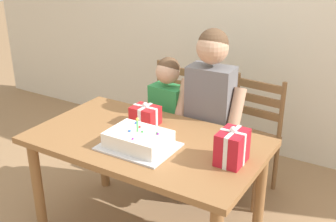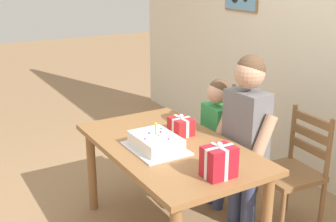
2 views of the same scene
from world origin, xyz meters
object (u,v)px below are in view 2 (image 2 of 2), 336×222
at_px(dining_table, 169,157).
at_px(gift_box_beside_cake, 219,162).
at_px(birthday_cake, 156,143).
at_px(child_older, 246,127).
at_px(child_younger, 217,131).
at_px(chair_right, 292,171).
at_px(chair_left, 232,140).
at_px(gift_box_red_large, 181,126).

height_order(dining_table, gift_box_beside_cake, gift_box_beside_cake).
xyz_separation_m(dining_table, birthday_cake, (0.03, -0.12, 0.15)).
bearing_deg(gift_box_beside_cake, child_older, 126.07).
relative_size(gift_box_beside_cake, child_older, 0.17).
bearing_deg(child_younger, chair_right, 30.62).
bearing_deg(chair_left, gift_box_red_large, -71.62).
height_order(child_older, child_younger, child_older).
bearing_deg(child_older, chair_left, 148.89).
xyz_separation_m(gift_box_red_large, child_younger, (-0.05, 0.38, -0.13)).
bearing_deg(gift_box_red_large, gift_box_beside_cake, -14.28).
distance_m(dining_table, child_older, 0.61).
height_order(dining_table, birthday_cake, birthday_cake).
distance_m(gift_box_beside_cake, child_younger, 0.95).
relative_size(birthday_cake, child_older, 0.32).
bearing_deg(chair_right, child_older, -120.44).
height_order(dining_table, child_older, child_older).
height_order(chair_left, child_older, child_older).
distance_m(dining_table, chair_left, 0.96).
relative_size(birthday_cake, chair_left, 0.48).
bearing_deg(chair_right, dining_table, -112.36).
bearing_deg(dining_table, child_older, 72.77).
height_order(gift_box_red_large, chair_right, chair_right).
height_order(chair_right, child_older, child_older).
bearing_deg(child_older, gift_box_red_large, -128.49).
distance_m(birthday_cake, child_younger, 0.72).
relative_size(birthday_cake, gift_box_red_large, 2.42).
relative_size(dining_table, child_younger, 1.33).
xyz_separation_m(birthday_cake, gift_box_beside_cake, (0.55, 0.12, 0.05)).
relative_size(chair_right, child_younger, 0.83).
bearing_deg(birthday_cake, chair_left, 111.07).
bearing_deg(child_older, child_younger, 179.91).
relative_size(dining_table, birthday_cake, 3.34).
distance_m(chair_left, child_older, 0.71).
relative_size(chair_left, child_younger, 0.83).
bearing_deg(dining_table, chair_right, 67.64).
bearing_deg(chair_left, chair_right, -0.01).
bearing_deg(birthday_cake, child_older, 77.94).
bearing_deg(chair_left, child_older, -31.11).
relative_size(gift_box_red_large, child_younger, 0.16).
bearing_deg(child_older, dining_table, -107.23).
bearing_deg(chair_right, child_younger, -149.38).
distance_m(gift_box_beside_cake, child_older, 0.68).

